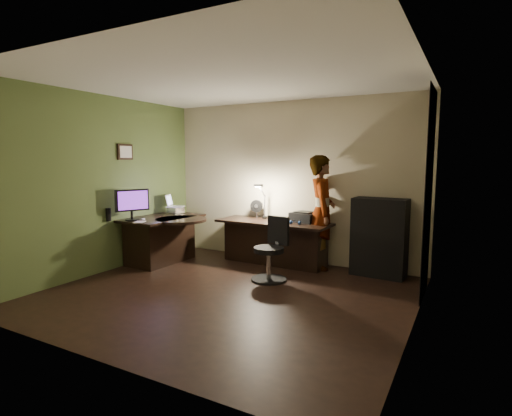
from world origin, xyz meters
The scene contains 27 objects.
floor centered at (0.00, 0.00, -0.01)m, with size 4.50×4.00×0.01m, color black.
ceiling centered at (0.00, 0.00, 2.71)m, with size 4.50×4.00×0.01m, color silver.
wall_back centered at (0.00, 2.00, 1.35)m, with size 4.50×0.01×2.70m, color #BCB18E.
wall_front centered at (0.00, -2.00, 1.35)m, with size 4.50×0.01×2.70m, color #BCB18E.
wall_left centered at (-2.25, 0.00, 1.35)m, with size 0.01×4.00×2.70m, color #BCB18E.
wall_right centered at (2.25, 0.00, 1.35)m, with size 0.01×4.00×2.70m, color #BCB18E.
green_wall_overlay centered at (-2.24, 0.00, 1.35)m, with size 0.00×4.00×2.70m, color #4E6331.
arched_doorway centered at (2.24, 1.15, 1.30)m, with size 0.01×0.90×2.60m, color black.
french_door centered at (2.24, -0.55, 1.05)m, with size 0.02×0.92×2.10m, color white.
framed_picture centered at (-2.22, 0.45, 1.85)m, with size 0.04×0.30×0.25m, color black.
desk_left centered at (-1.83, 0.83, 0.39)m, with size 0.82×1.34×0.77m, color black.
desk_right centered at (-0.14, 1.63, 0.36)m, with size 1.91×0.67×0.72m, color black.
cabinet centered at (1.54, 1.78, 0.58)m, with size 0.78×0.39×1.16m, color black.
laptop_stand centered at (-1.92, 1.30, 0.84)m, with size 0.24×0.20×0.10m, color silver.
laptop centered at (-1.92, 1.30, 0.99)m, with size 0.31×0.29×0.21m, color silver.
monitor centered at (-1.96, 0.30, 0.96)m, with size 0.11×0.53×0.35m, color black.
mouse centered at (-1.78, 0.35, 0.80)m, with size 0.06×0.08×0.03m, color silver.
phone centered at (-1.72, 1.12, 0.79)m, with size 0.07×0.13×0.01m, color black.
pen centered at (-1.87, 0.38, 0.79)m, with size 0.01×0.15×0.01m, color black.
speaker centered at (-2.19, 0.05, 0.89)m, with size 0.08×0.08×0.20m, color black.
notepad centered at (-1.69, 0.18, 0.79)m, with size 0.14×0.20×0.01m, color silver.
desk_fan centered at (-0.56, 1.84, 0.87)m, with size 0.22×0.12×0.33m, color black.
headphones centered at (0.29, 1.55, 0.74)m, with size 0.18×0.08×0.09m, color navy.
printer centered at (0.34, 1.80, 0.79)m, with size 0.42×0.33×0.19m, color black.
desk_lamp centered at (-0.40, 1.83, 1.03)m, with size 0.16×0.30×0.66m, color black.
office_chair centered at (0.21, 0.77, 0.46)m, with size 0.51×0.51×0.91m, color black.
person centered at (0.64, 1.78, 0.90)m, with size 0.64×0.43×1.80m, color #D8A88C.
Camera 1 is at (2.71, -4.21, 1.74)m, focal length 28.00 mm.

